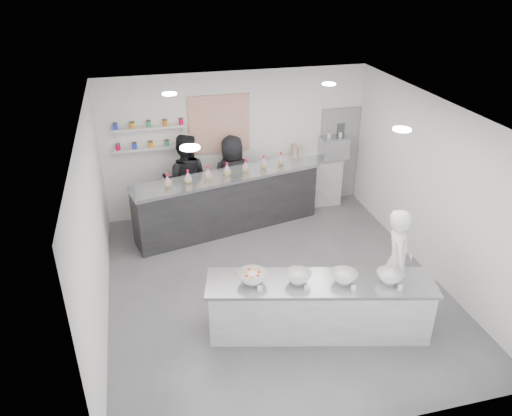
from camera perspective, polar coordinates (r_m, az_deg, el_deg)
The scene contains 26 objects.
floor at distance 8.60m, azimuth 2.18°, elevation -8.84°, with size 6.00×6.00×0.00m, color #515156.
ceiling at distance 7.25m, azimuth 2.60°, elevation 10.68°, with size 6.00×6.00×0.00m, color white.
back_wall at distance 10.48m, azimuth -2.26°, elevation 7.38°, with size 5.50×5.50×0.00m, color white.
left_wall at distance 7.58m, azimuth -18.02°, elevation -2.25°, with size 6.00×6.00×0.00m, color white.
right_wall at distance 8.92m, azimuth 19.59°, elevation 2.05°, with size 6.00×6.00×0.00m, color white.
back_door at distance 11.28m, azimuth 9.38°, elevation 6.06°, with size 0.88×0.04×2.10m, color gray.
pattern_panel at distance 10.25m, azimuth -4.22°, elevation 9.52°, with size 1.25×0.03×1.20m, color #C25635.
jar_shelf_lower at distance 10.16m, azimuth -11.91°, elevation 6.75°, with size 1.45×0.22×0.04m, color silver.
jar_shelf_upper at distance 10.03m, azimuth -12.14°, elevation 8.99°, with size 1.45×0.22×0.04m, color silver.
preserve_jars at distance 10.05m, azimuth -12.05°, elevation 8.20°, with size 1.45×0.10×0.56m, color #DB003F, non-canonical shape.
downlight_0 at distance 6.05m, azimuth -7.56°, elevation 6.86°, with size 0.24×0.24×0.02m, color white.
downlight_1 at distance 6.92m, azimuth 16.34°, elevation 8.62°, with size 0.24×0.24×0.02m, color white.
downlight_2 at distance 8.53m, azimuth -9.86°, elevation 12.73°, with size 0.24×0.24×0.02m, color white.
downlight_3 at distance 9.17m, azimuth 8.33°, elevation 13.85°, with size 0.24×0.24×0.02m, color white.
prep_counter at distance 7.49m, azimuth 7.21°, elevation -11.13°, with size 3.26×0.74×0.89m, color #9C9C98.
back_bar at distance 10.00m, azimuth -3.22°, elevation 0.64°, with size 3.81×0.70×1.18m, color black.
sneeze_guard at distance 9.41m, azimuth -2.51°, elevation 3.92°, with size 3.75×0.02×0.32m, color white.
espresso_ledge at distance 11.05m, azimuth 5.96°, elevation 2.94°, with size 1.45×0.46×1.07m, color #9C9C98.
espresso_machine at distance 10.96m, azimuth 8.88°, elevation 6.84°, with size 0.59×0.40×0.45m, color #93969E.
cup_stacks at distance 10.68m, azimuth 4.67°, elevation 6.31°, with size 0.24×0.24×0.37m, color gray, non-canonical shape.
prep_bowls at distance 7.18m, azimuth 7.45°, elevation -7.87°, with size 2.33×0.48×0.15m, color white, non-canonical shape.
label_cards at distance 6.88m, azimuth 9.88°, elevation -10.27°, with size 2.01×0.04×0.07m, color white, non-canonical shape.
cookie_bags at distance 9.70m, azimuth -3.33°, elevation 4.47°, with size 2.55×0.15×0.27m, color #C96EB2, non-canonical shape.
woman_prep at distance 7.90m, azimuth 15.81°, elevation -5.92°, with size 0.64×0.42×1.75m, color white.
staff_left at distance 10.16m, azimuth -8.06°, elevation 3.18°, with size 0.94×0.73×1.93m, color black.
staff_right at distance 10.31m, azimuth -2.67°, elevation 3.43°, with size 0.88×0.57×1.80m, color black.
Camera 1 is at (-2.01, -6.65, 5.07)m, focal length 35.00 mm.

